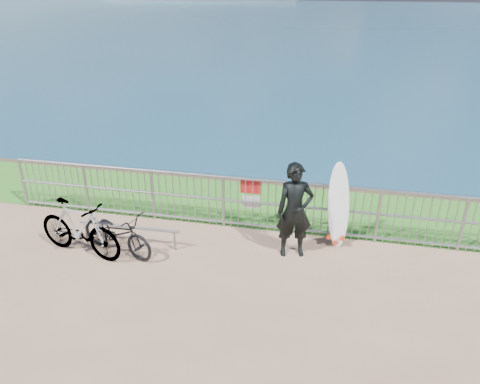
% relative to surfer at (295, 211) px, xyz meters
% --- Properties ---
extents(grass_strip, '(120.00, 120.00, 0.00)m').
position_rel_surfer_xyz_m(grass_strip, '(-0.99, 1.84, -0.88)').
color(grass_strip, '#276C1D').
rests_on(grass_strip, ground).
extents(seascape, '(260.00, 260.00, 5.00)m').
position_rel_surfer_xyz_m(seascape, '(-44.74, 146.62, -4.92)').
color(seascape, brown).
rests_on(seascape, ground).
extents(railing, '(10.06, 0.10, 1.13)m').
position_rel_surfer_xyz_m(railing, '(-0.97, 0.74, -0.31)').
color(railing, gray).
rests_on(railing, ground).
extents(surfer, '(0.74, 0.58, 1.78)m').
position_rel_surfer_xyz_m(surfer, '(0.00, 0.00, 0.00)').
color(surfer, black).
rests_on(surfer, ground).
extents(surfboard, '(0.54, 0.51, 1.64)m').
position_rel_surfer_xyz_m(surfboard, '(0.76, 0.52, -0.14)').
color(surfboard, silver).
rests_on(surfboard, ground).
extents(bicycle_near, '(1.69, 1.02, 0.84)m').
position_rel_surfer_xyz_m(bicycle_near, '(-3.16, -0.63, -0.47)').
color(bicycle_near, black).
rests_on(bicycle_near, ground).
extents(bicycle_far, '(1.86, 0.89, 1.08)m').
position_rel_surfer_xyz_m(bicycle_far, '(-3.79, -0.82, -0.35)').
color(bicycle_far, black).
rests_on(bicycle_far, ground).
extents(bike_rack, '(2.00, 0.05, 0.41)m').
position_rel_surfer_xyz_m(bike_rack, '(-3.06, -0.33, -0.55)').
color(bike_rack, gray).
rests_on(bike_rack, ground).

